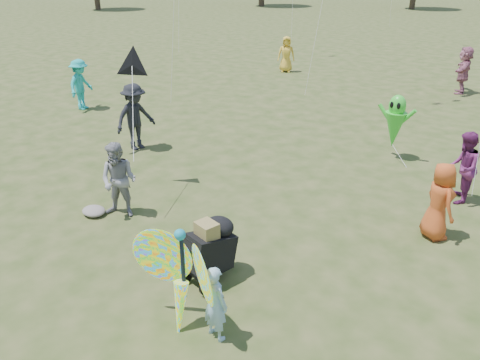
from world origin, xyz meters
name	(u,v)px	position (x,y,z in m)	size (l,w,h in m)	color
ground	(197,270)	(0.00, 0.00, 0.00)	(160.00, 160.00, 0.00)	#51592B
child_girl	(215,303)	(1.27, -1.00, 0.59)	(0.43, 0.28, 1.17)	#92BFCF
adult_man	(119,180)	(-2.53, 0.51, 0.80)	(0.78, 0.61, 1.60)	gray
grey_bag	(94,211)	(-3.03, 0.15, 0.08)	(0.53, 0.43, 0.17)	gray
crowd_a	(439,201)	(2.90, 3.59, 0.76)	(0.74, 0.48, 1.52)	#C44E1F
crowd_b	(135,117)	(-5.24, 3.32, 0.93)	(1.20, 0.69, 1.86)	black
crowd_e	(463,168)	(2.86, 5.44, 0.80)	(0.78, 0.60, 1.60)	#6E245C
crowd_g	(286,54)	(-7.43, 14.67, 0.83)	(0.81, 0.53, 1.66)	gold
crowd_i	(81,85)	(-9.84, 4.83, 0.89)	(1.14, 0.66, 1.77)	#1FABA8
crowd_j	(464,70)	(0.38, 15.49, 0.92)	(1.71, 0.55, 1.85)	#A96178
jogging_stroller	(211,246)	(0.34, 0.02, 0.61)	(0.63, 1.10, 1.09)	black
butterfly_kite	(181,279)	(0.73, -1.09, 0.80)	(1.74, 0.75, 1.77)	red
delta_kite_rig	(132,66)	(-3.40, 1.85, 2.79)	(1.73, 1.58, 1.93)	black
alien_kite	(395,124)	(0.75, 6.99, 0.97)	(1.12, 0.69, 1.74)	green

